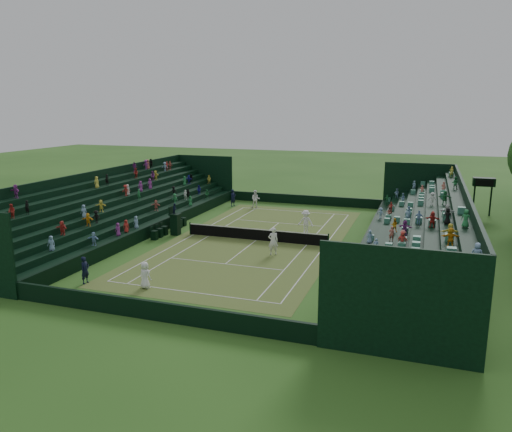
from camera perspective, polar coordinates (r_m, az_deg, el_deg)
The scene contains 18 objects.
ground at distance 39.65m, azimuth 0.00°, elevation -2.82°, with size 160.00×160.00×0.00m, color #2A571B.
court_surface at distance 39.65m, azimuth 0.00°, elevation -2.82°, with size 12.97×26.77×0.01m, color #437D29.
perimeter_wall_north at distance 54.43m, azimuth 5.45°, elevation 1.87°, with size 17.17×0.20×1.00m, color black.
perimeter_wall_south at distance 25.79m, azimuth -11.76°, elevation -10.52°, with size 17.17×0.20×1.00m, color black.
perimeter_wall_east at distance 37.72m, azimuth 12.30°, elevation -3.13°, with size 0.20×31.77×1.00m, color black.
perimeter_wall_west at distance 42.95m, azimuth -10.77°, elevation -1.16°, with size 0.20×31.77×1.00m, color black.
north_grandstand at distance 37.25m, azimuth 18.77°, elevation -2.05°, with size 6.60×32.00×4.90m.
south_grandstand at distance 44.92m, azimuth -15.46°, elevation 0.57°, with size 6.60×32.00×4.90m.
tennis_net at distance 39.51m, azimuth 0.00°, elevation -2.09°, with size 11.67×0.10×1.06m.
scoreboard_tower at distance 52.94m, azimuth 24.59°, elevation 3.39°, with size 2.00×1.00×3.70m.
umpire_chair at distance 41.70m, azimuth -9.22°, elevation -0.61°, with size 0.85×0.85×2.66m.
courtside_chairs at distance 42.74m, azimuth -9.86°, elevation -1.33°, with size 0.49×5.46×1.06m.
player_near_west at distance 29.97m, azimuth -12.56°, elevation -6.63°, with size 0.79×0.51×1.61m, color white.
player_near_east at distance 35.66m, azimuth 1.97°, elevation -2.90°, with size 0.74×0.49×2.03m, color white.
player_far_west at distance 52.12m, azimuth -0.05°, elevation 1.94°, with size 0.91×0.71×1.87m, color white.
player_far_east at distance 41.68m, azimuth 5.70°, elevation -0.70°, with size 1.30×0.75×2.02m, color white.
line_judge_north at distance 53.06m, azimuth -2.64°, elevation 2.09°, with size 0.66×0.43×1.82m, color black.
line_judge_south at distance 31.76m, azimuth -18.95°, elevation -5.87°, with size 0.61×0.40×1.67m, color black.
Camera 1 is at (12.44, -36.16, 10.46)m, focal length 35.00 mm.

